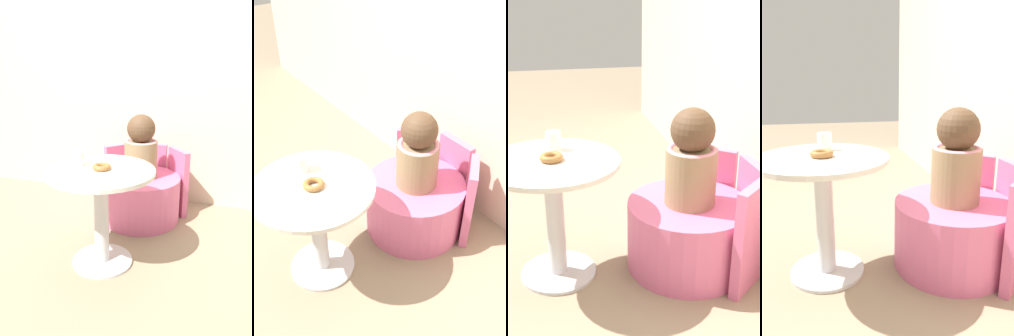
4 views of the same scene
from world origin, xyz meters
The scene contains 8 objects.
ground_plane centered at (0.00, 0.00, 0.00)m, with size 12.00×12.00×0.00m, color gray.
back_wall centered at (0.00, 1.13, 1.20)m, with size 6.00×0.06×2.40m.
round_table centered at (0.07, -0.04, 0.45)m, with size 0.66×0.66×0.63m.
tub_chair centered at (0.12, 0.64, 0.18)m, with size 0.63×0.63×0.36m.
booth_backrest centered at (0.12, 0.90, 0.28)m, with size 0.74×0.27×0.55m.
child_figure centered at (0.12, 0.64, 0.60)m, with size 0.26×0.26×0.50m.
donut centered at (0.08, -0.04, 0.65)m, with size 0.11×0.11×0.03m.
cup centered at (-0.08, -0.02, 0.68)m, with size 0.08×0.08×0.09m.
Camera 2 is at (1.55, -0.69, 1.92)m, focal length 42.00 mm.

